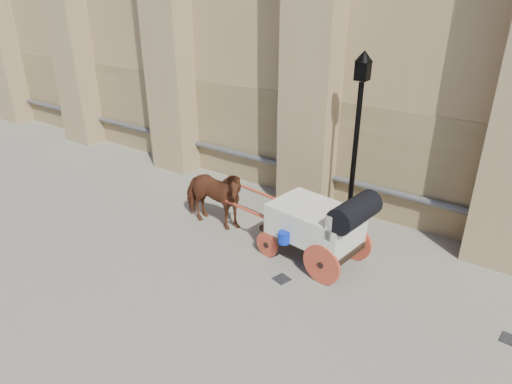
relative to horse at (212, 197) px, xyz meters
The scene contains 6 objects.
ground 2.75m from the horse, 25.98° to the right, with size 90.00×90.00×0.00m, color gray.
horse is the anchor object (origin of this frame).
carriage 3.03m from the horse, ahead, with size 4.34×1.69×1.85m.
street_lamp 3.83m from the horse, 33.31° to the left, with size 0.42×0.42×4.46m.
drain_grate_near 3.01m from the horse, 19.81° to the right, with size 0.32×0.32×0.01m, color black.
drain_grate_far 7.10m from the horse, ahead, with size 0.32×0.32×0.01m, color black.
Camera 1 is at (4.55, -6.77, 5.90)m, focal length 32.00 mm.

